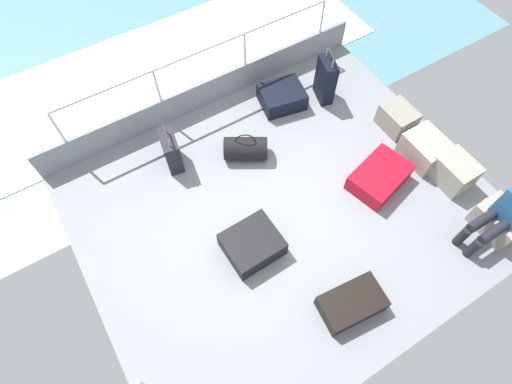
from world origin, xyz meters
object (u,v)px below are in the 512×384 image
object	(u,v)px
suitcase_0	(171,151)
suitcase_2	(352,303)
cargo_crate_3	(499,221)
duffel_bag	(246,148)
cargo_crate_0	(397,118)
cargo_crate_2	(454,172)
suitcase_4	(252,244)
suitcase_5	(282,97)
passenger_seated	(504,214)
cargo_crate_1	(425,149)
suitcase_3	(379,177)
suitcase_1	(325,80)

from	to	relation	value
suitcase_0	suitcase_2	world-z (taller)	suitcase_0
cargo_crate_3	duffel_bag	bearing A→B (deg)	-141.14
cargo_crate_0	cargo_crate_2	world-z (taller)	cargo_crate_2
suitcase_4	suitcase_5	xyz separation A→B (m)	(-1.83, 1.65, 0.00)
cargo_crate_2	passenger_seated	size ratio (longest dim) A/B	0.51
cargo_crate_1	suitcase_2	xyz separation A→B (m)	(1.16, -2.18, -0.07)
cargo_crate_2	suitcase_5	distance (m)	2.66
cargo_crate_2	suitcase_5	size ratio (longest dim) A/B	0.73
suitcase_5	duffel_bag	size ratio (longest dim) A/B	1.08
duffel_bag	suitcase_2	bearing A→B (deg)	-1.72
cargo_crate_0	cargo_crate_2	bearing A→B (deg)	-0.07
cargo_crate_2	suitcase_2	size ratio (longest dim) A/B	0.70
cargo_crate_1	suitcase_2	size ratio (longest dim) A/B	0.79
cargo_crate_0	passenger_seated	distance (m)	1.99
cargo_crate_1	suitcase_3	xyz separation A→B (m)	(0.01, -0.80, -0.06)
cargo_crate_2	suitcase_3	xyz separation A→B (m)	(-0.49, -0.86, -0.07)
cargo_crate_3	suitcase_4	bearing A→B (deg)	-116.08
suitcase_4	duffel_bag	bearing A→B (deg)	152.32
passenger_seated	suitcase_4	size ratio (longest dim) A/B	1.56
suitcase_1	duffel_bag	xyz separation A→B (m)	(0.34, -1.60, -0.18)
suitcase_1	suitcase_5	xyz separation A→B (m)	(-0.22, -0.62, -0.21)
suitcase_1	cargo_crate_2	bearing A→B (deg)	14.53
cargo_crate_2	cargo_crate_3	distance (m)	0.82
suitcase_0	cargo_crate_2	bearing A→B (deg)	53.84
suitcase_1	suitcase_3	bearing A→B (deg)	-10.15
passenger_seated	suitcase_0	bearing A→B (deg)	-136.94
cargo_crate_1	cargo_crate_3	world-z (taller)	cargo_crate_1
cargo_crate_0	passenger_seated	bearing A→B (deg)	-6.44
cargo_crate_1	suitcase_2	world-z (taller)	cargo_crate_1
suitcase_5	cargo_crate_1	bearing A→B (deg)	30.85
suitcase_4	suitcase_3	bearing A→B (deg)	88.23
suitcase_1	suitcase_2	distance (m)	3.29
cargo_crate_3	passenger_seated	distance (m)	0.41
suitcase_4	duffel_bag	world-z (taller)	duffel_bag
suitcase_3	suitcase_4	distance (m)	1.97
passenger_seated	suitcase_3	distance (m)	1.51
suitcase_2	cargo_crate_3	bearing A→B (deg)	85.89
cargo_crate_3	suitcase_0	world-z (taller)	suitcase_0
cargo_crate_2	suitcase_5	bearing A→B (deg)	-153.59
cargo_crate_1	suitcase_1	xyz separation A→B (m)	(-1.67, -0.50, 0.16)
cargo_crate_0	suitcase_0	bearing A→B (deg)	-110.11
suitcase_3	duffel_bag	distance (m)	1.86
cargo_crate_3	cargo_crate_2	bearing A→B (deg)	177.23
cargo_crate_1	passenger_seated	bearing A→B (deg)	-6.91
cargo_crate_2	passenger_seated	distance (m)	0.91
duffel_bag	suitcase_0	bearing A→B (deg)	-115.12
passenger_seated	suitcase_2	world-z (taller)	passenger_seated
cargo_crate_2	suitcase_0	distance (m)	3.82
cargo_crate_3	suitcase_0	bearing A→B (deg)	-135.21
suitcase_3	suitcase_2	bearing A→B (deg)	-50.19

